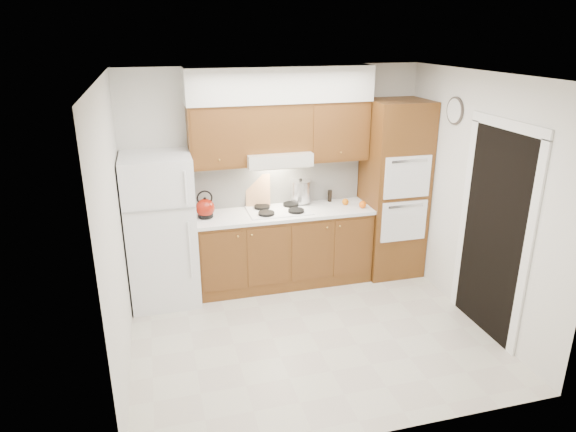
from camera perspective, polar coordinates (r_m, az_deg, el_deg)
The scene contains 26 objects.
floor at distance 5.49m, azimuth 2.44°, elevation -12.82°, with size 3.60×3.60×0.00m, color beige.
ceiling at distance 4.63m, azimuth 2.93°, elevation 15.32°, with size 3.60×3.60×0.00m, color white.
wall_back at distance 6.29m, azimuth -1.46°, elevation 4.54°, with size 3.60×0.02×2.60m, color silver.
wall_left at distance 4.72m, azimuth -18.67°, elevation -1.90°, with size 0.02×3.00×2.60m, color silver.
wall_right at distance 5.70m, azimuth 20.20°, elevation 1.63°, with size 0.02×3.00×2.60m, color silver.
fridge at distance 5.93m, azimuth -13.91°, elevation -1.53°, with size 0.75×0.72×1.72m, color white.
base_cabinets at distance 6.31m, azimuth -0.53°, elevation -3.61°, with size 2.11×0.60×0.90m, color brown.
countertop at distance 6.12m, azimuth -0.52°, elevation 0.38°, with size 2.13×0.62×0.04m, color white.
backsplash at distance 6.30m, azimuth -1.20°, elevation 3.82°, with size 2.11×0.03×0.56m, color white.
oven_cabinet at distance 6.53m, azimuth 11.63°, elevation 2.90°, with size 0.70×0.65×2.20m, color brown.
upper_cab_left at distance 5.88m, azimuth -7.99°, elevation 8.77°, with size 0.63×0.33×0.70m, color brown.
upper_cab_right at distance 6.22m, azimuth 5.37°, elevation 9.48°, with size 0.73×0.33×0.70m, color brown.
range_hood at distance 6.00m, azimuth -1.21°, elevation 6.50°, with size 0.75×0.45×0.15m, color silver.
upper_cab_over_hood at distance 5.99m, azimuth -1.37°, elevation 9.89°, with size 0.75×0.33×0.55m, color brown.
soffit at distance 5.92m, azimuth -0.89°, elevation 14.42°, with size 2.13×0.36×0.40m, color silver.
cooktop at distance 6.12m, azimuth -1.02°, elevation 0.63°, with size 0.74×0.50×0.01m, color white.
doorway at distance 5.51m, azimuth 21.82°, elevation -1.98°, with size 0.02×0.90×2.10m, color black.
wall_clock at distance 5.95m, azimuth 18.07°, elevation 11.06°, with size 0.30×0.30×0.02m, color #3F3833.
kettle at distance 5.94m, azimuth -9.19°, elevation 0.89°, with size 0.22×0.22×0.22m, color maroon.
cutting_board at distance 6.24m, azimuth -3.35°, elevation 2.86°, with size 0.30×0.02×0.39m, color tan.
stock_pot at distance 6.33m, azimuth 1.39°, elevation 2.75°, with size 0.25×0.25×0.26m, color silver.
condiment_a at distance 6.29m, azimuth 1.64°, elevation 2.08°, with size 0.06×0.06×0.20m, color black.
condiment_b at distance 6.42m, azimuth 2.20°, elevation 2.39°, with size 0.06×0.06×0.19m, color black.
condiment_c at distance 6.47m, azimuth 4.67°, elevation 2.26°, with size 0.05×0.05×0.15m, color black.
orange_near at distance 6.27m, azimuth 8.28°, elevation 1.27°, with size 0.09×0.09×0.09m, color orange.
orange_far at distance 6.36m, azimuth 6.39°, elevation 1.58°, with size 0.08×0.08×0.08m, color #DB5C0B.
Camera 1 is at (-1.41, -4.40, 2.98)m, focal length 32.00 mm.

